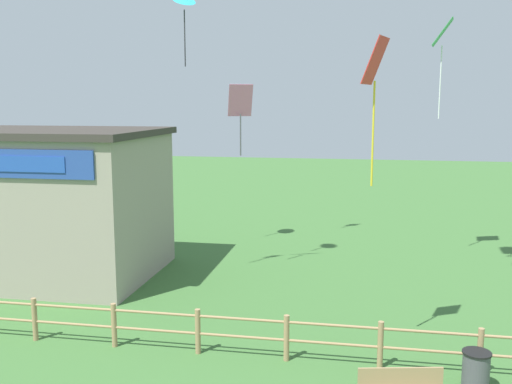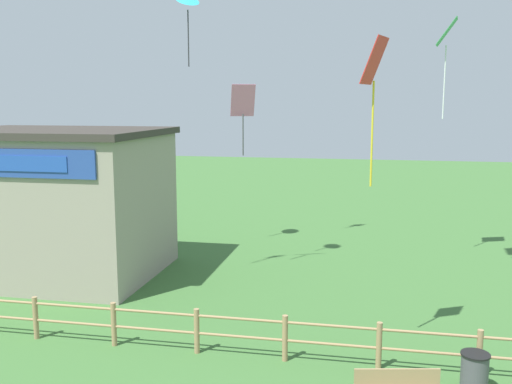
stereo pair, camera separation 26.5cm
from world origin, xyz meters
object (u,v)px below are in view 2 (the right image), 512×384
(kite_cyan_delta, at_px, (188,3))
(seaside_building, at_px, (55,202))
(kite_red_diamond, at_px, (374,79))
(kite_green_diamond, at_px, (446,44))
(kite_pink_diamond, at_px, (243,106))
(trash_bin, at_px, (474,372))

(kite_cyan_delta, bearing_deg, seaside_building, -137.70)
(kite_red_diamond, xyz_separation_m, kite_green_diamond, (2.68, 9.39, 1.66))
(kite_pink_diamond, relative_size, kite_green_diamond, 0.67)
(seaside_building, distance_m, kite_cyan_delta, 9.30)
(seaside_building, height_order, kite_cyan_delta, kite_cyan_delta)
(kite_red_diamond, bearing_deg, kite_green_diamond, 74.05)
(kite_cyan_delta, distance_m, kite_green_diamond, 10.19)
(seaside_building, bearing_deg, kite_cyan_delta, 42.30)
(kite_cyan_delta, bearing_deg, kite_green_diamond, 4.98)
(trash_bin, xyz_separation_m, kite_green_diamond, (0.32, 10.87, 8.09))
(trash_bin, relative_size, kite_pink_diamond, 0.35)
(trash_bin, height_order, kite_red_diamond, kite_red_diamond)
(trash_bin, height_order, kite_cyan_delta, kite_cyan_delta)
(kite_cyan_delta, height_order, kite_red_diamond, kite_cyan_delta)
(trash_bin, xyz_separation_m, kite_pink_diamond, (-6.95, 7.76, 5.77))
(kite_red_diamond, bearing_deg, kite_cyan_delta, 130.69)
(kite_pink_diamond, height_order, kite_red_diamond, kite_red_diamond)
(kite_green_diamond, bearing_deg, trash_bin, -91.67)
(seaside_building, height_order, kite_red_diamond, kite_red_diamond)
(kite_pink_diamond, xyz_separation_m, kite_green_diamond, (7.27, 3.10, 2.33))
(seaside_building, relative_size, kite_red_diamond, 2.18)
(kite_cyan_delta, distance_m, kite_red_diamond, 11.73)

